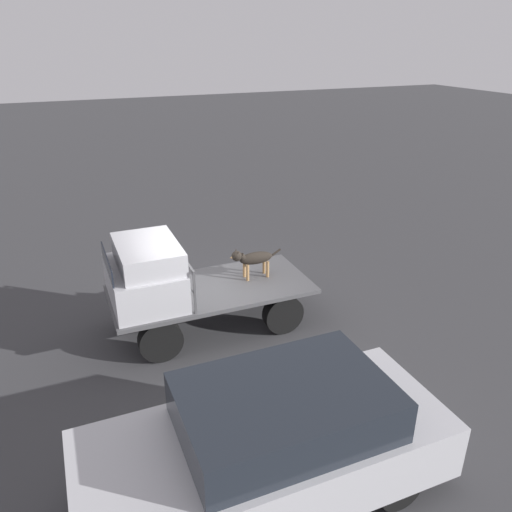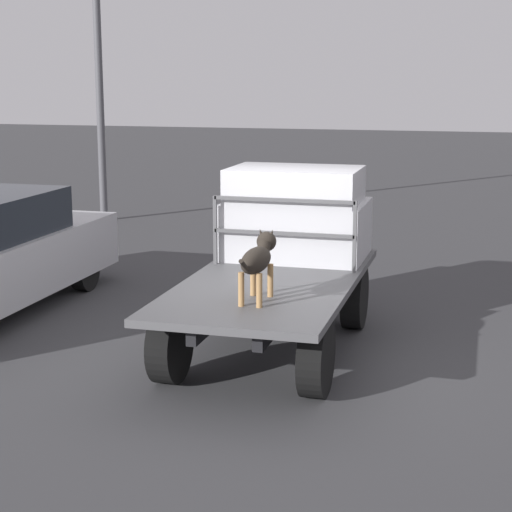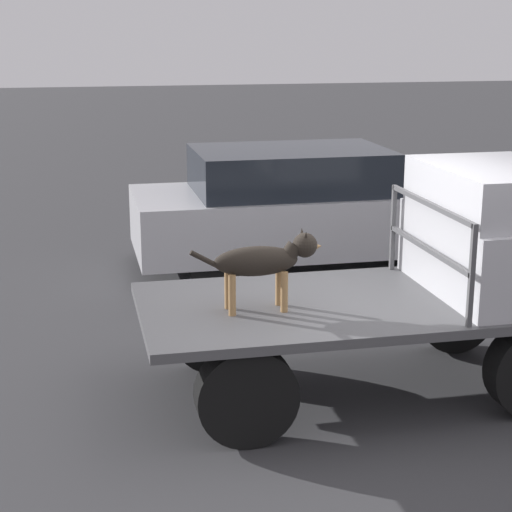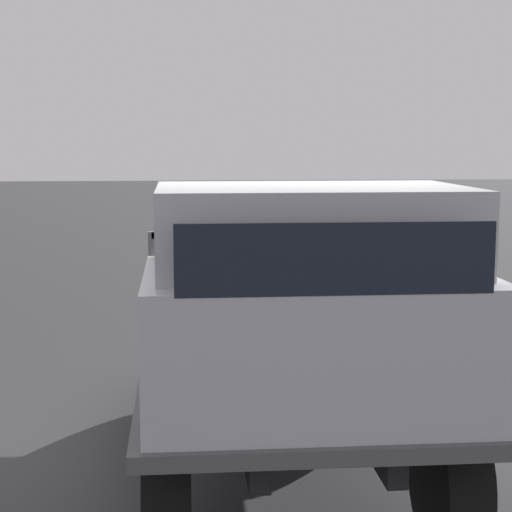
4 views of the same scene
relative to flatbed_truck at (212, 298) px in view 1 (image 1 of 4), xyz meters
The scene contains 6 objects.
ground_plane 0.60m from the flatbed_truck, ahead, with size 80.00×80.00×0.00m, color #38383A.
flatbed_truck is the anchor object (origin of this frame).
truck_cab 1.44m from the flatbed_truck, ahead, with size 1.26×1.70×1.11m.
truck_headboard 0.96m from the flatbed_truck, ahead, with size 0.04×1.70×0.82m.
dog 1.12m from the flatbed_truck, behind, with size 1.09×0.24×0.67m.
parked_sedan 4.11m from the flatbed_truck, 82.28° to the left, with size 4.53×1.85×1.57m.
Camera 1 is at (2.49, 8.25, 5.33)m, focal length 35.00 mm.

